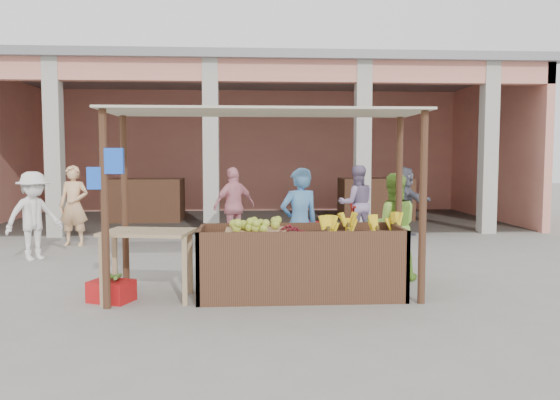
{
  "coord_description": "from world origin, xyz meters",
  "views": [
    {
      "loc": [
        -0.18,
        -6.92,
        1.79
      ],
      "look_at": [
        0.31,
        1.2,
        1.16
      ],
      "focal_mm": 35.0,
      "sensor_mm": 36.0,
      "label": 1
    }
  ],
  "objects": [
    {
      "name": "banana_heap",
      "position": [
        1.29,
        0.05,
        0.9
      ],
      "size": [
        1.09,
        0.6,
        0.2
      ],
      "primitive_type": null,
      "color": "yellow",
      "rests_on": "fruit_stall"
    },
    {
      "name": "stall_awning",
      "position": [
        -0.01,
        0.06,
        1.98
      ],
      "size": [
        4.09,
        1.35,
        2.39
      ],
      "color": "#523121",
      "rests_on": "ground"
    },
    {
      "name": "shopper_e",
      "position": [
        -3.7,
        4.32,
        0.85
      ],
      "size": [
        0.68,
        0.55,
        1.7
      ],
      "primitive_type": "imported",
      "rotation": [
        0.0,
        0.0,
        -0.12
      ],
      "color": "#E8B07A",
      "rests_on": "ground"
    },
    {
      "name": "papaya_pile",
      "position": [
        -1.43,
        -0.05,
        0.96
      ],
      "size": [
        0.62,
        0.35,
        0.18
      ],
      "primitive_type": null,
      "color": "#45912F",
      "rests_on": "side_table"
    },
    {
      "name": "melon_tray",
      "position": [
        -0.07,
        0.05,
        0.9
      ],
      "size": [
        0.78,
        0.67,
        0.21
      ],
      "color": "tan",
      "rests_on": "fruit_stall"
    },
    {
      "name": "plantain_bundle",
      "position": [
        -1.88,
        -0.13,
        0.3
      ],
      "size": [
        0.38,
        0.26,
        0.08
      ],
      "primitive_type": null,
      "color": "#53822F",
      "rests_on": "red_crate"
    },
    {
      "name": "side_table",
      "position": [
        -1.43,
        -0.05,
        0.73
      ],
      "size": [
        1.19,
        0.9,
        0.88
      ],
      "rotation": [
        0.0,
        0.0,
        -0.17
      ],
      "color": "tan",
      "rests_on": "ground"
    },
    {
      "name": "shopper_a",
      "position": [
        -3.9,
        2.78,
        0.84
      ],
      "size": [
        1.13,
        1.15,
        1.67
      ],
      "primitive_type": "imported",
      "rotation": [
        0.0,
        0.0,
        0.81
      ],
      "color": "white",
      "rests_on": "ground"
    },
    {
      "name": "motorcycle",
      "position": [
        1.09,
        2.19,
        0.52
      ],
      "size": [
        0.83,
        2.04,
        1.04
      ],
      "primitive_type": "imported",
      "rotation": [
        0.0,
        0.0,
        1.5
      ],
      "color": "maroon",
      "rests_on": "ground"
    },
    {
      "name": "vendor_green",
      "position": [
        1.95,
        0.91,
        0.82
      ],
      "size": [
        0.84,
        0.55,
        1.65
      ],
      "primitive_type": "imported",
      "rotation": [
        0.0,
        0.0,
        3.02
      ],
      "color": "#7DB539",
      "rests_on": "ground"
    },
    {
      "name": "red_crate",
      "position": [
        -1.88,
        -0.13,
        0.13
      ],
      "size": [
        0.6,
        0.53,
        0.26
      ],
      "primitive_type": "cube",
      "rotation": [
        0.0,
        0.0,
        -0.39
      ],
      "color": "#B51315",
      "rests_on": "ground"
    },
    {
      "name": "vendor_blue",
      "position": [
        0.58,
        0.98,
        0.88
      ],
      "size": [
        0.78,
        0.67,
        1.75
      ],
      "primitive_type": "imported",
      "rotation": [
        0.0,
        0.0,
        3.49
      ],
      "color": "#4D87C1",
      "rests_on": "ground"
    },
    {
      "name": "fruit_stall",
      "position": [
        0.5,
        0.0,
        0.4
      ],
      "size": [
        2.6,
        0.95,
        0.8
      ],
      "primitive_type": "cube",
      "color": "#523121",
      "rests_on": "ground"
    },
    {
      "name": "shopper_b",
      "position": [
        -0.45,
        4.27,
        0.85
      ],
      "size": [
        1.13,
        0.97,
        1.7
      ],
      "primitive_type": "imported",
      "rotation": [
        0.0,
        0.0,
        3.69
      ],
      "color": "pink",
      "rests_on": "ground"
    },
    {
      "name": "produce_sacks",
      "position": [
        3.01,
        5.39,
        0.28
      ],
      "size": [
        0.75,
        0.7,
        0.57
      ],
      "color": "maroon",
      "rests_on": "ground"
    },
    {
      "name": "shopper_f",
      "position": [
        2.13,
        4.43,
        0.89
      ],
      "size": [
        0.89,
        0.54,
        1.78
      ],
      "primitive_type": "imported",
      "rotation": [
        0.0,
        0.0,
        3.19
      ],
      "color": "gray",
      "rests_on": "ground"
    },
    {
      "name": "ground",
      "position": [
        0.0,
        0.0,
        0.0
      ],
      "size": [
        60.0,
        60.0,
        0.0
      ],
      "primitive_type": "plane",
      "color": "gray",
      "rests_on": "ground"
    },
    {
      "name": "market_building",
      "position": [
        0.05,
        8.93,
        2.7
      ],
      "size": [
        14.4,
        6.4,
        4.2
      ],
      "color": "#E18F75",
      "rests_on": "ground"
    },
    {
      "name": "shopper_d",
      "position": [
        3.47,
        5.51,
        0.84
      ],
      "size": [
        1.1,
        1.67,
        1.67
      ],
      "primitive_type": "imported",
      "rotation": [
        0.0,
        0.0,
        1.9
      ],
      "color": "#555563",
      "rests_on": "ground"
    },
    {
      "name": "berry_heap",
      "position": [
        0.36,
        -0.02,
        0.87
      ],
      "size": [
        0.45,
        0.37,
        0.14
      ],
      "primitive_type": "ellipsoid",
      "color": "maroon",
      "rests_on": "fruit_stall"
    }
  ]
}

